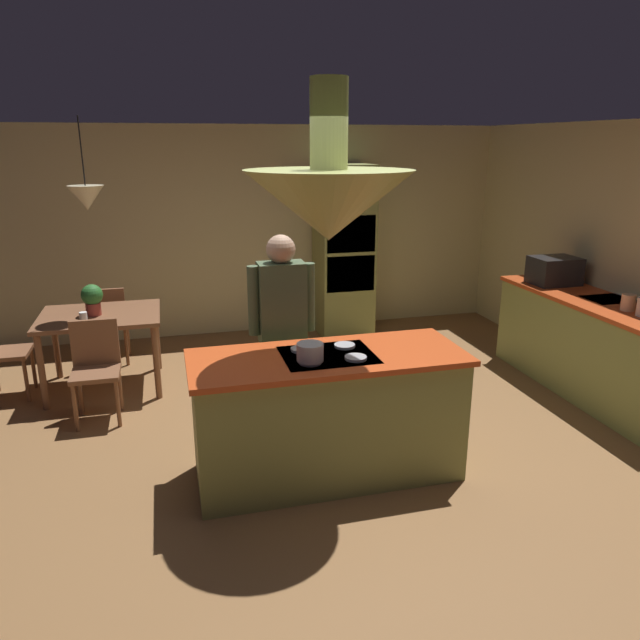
{
  "coord_description": "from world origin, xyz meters",
  "views": [
    {
      "loc": [
        -1.04,
        -3.92,
        2.35
      ],
      "look_at": [
        0.1,
        0.4,
        1.0
      ],
      "focal_mm": 33.24,
      "sensor_mm": 36.0,
      "label": 1
    }
  ],
  "objects_px": {
    "oven_tower": "(344,251)",
    "chair_facing_island": "(96,363)",
    "dining_table": "(101,324)",
    "person_at_island": "(282,325)",
    "potted_plant_on_table": "(92,298)",
    "microwave_on_counter": "(554,271)",
    "chair_by_back_wall": "(108,320)",
    "cooking_pot_on_cooktop": "(310,352)",
    "kitchen_island": "(328,415)",
    "canister_sugar": "(628,302)",
    "cup_on_table": "(83,317)"
  },
  "relations": [
    {
      "from": "oven_tower",
      "to": "canister_sugar",
      "type": "bearing_deg",
      "value": -58.35
    },
    {
      "from": "dining_table",
      "to": "chair_by_back_wall",
      "type": "bearing_deg",
      "value": 90.0
    },
    {
      "from": "kitchen_island",
      "to": "cooking_pot_on_cooktop",
      "type": "bearing_deg",
      "value": -140.91
    },
    {
      "from": "chair_facing_island",
      "to": "potted_plant_on_table",
      "type": "bearing_deg",
      "value": 94.15
    },
    {
      "from": "kitchen_island",
      "to": "chair_facing_island",
      "type": "relative_size",
      "value": 2.22
    },
    {
      "from": "person_at_island",
      "to": "chair_facing_island",
      "type": "relative_size",
      "value": 1.93
    },
    {
      "from": "kitchen_island",
      "to": "potted_plant_on_table",
      "type": "relative_size",
      "value": 6.44
    },
    {
      "from": "person_at_island",
      "to": "potted_plant_on_table",
      "type": "xyz_separation_m",
      "value": [
        -1.55,
        1.42,
        -0.04
      ]
    },
    {
      "from": "oven_tower",
      "to": "chair_facing_island",
      "type": "xyz_separation_m",
      "value": [
        -2.8,
        -1.82,
        -0.54
      ]
    },
    {
      "from": "person_at_island",
      "to": "potted_plant_on_table",
      "type": "distance_m",
      "value": 2.11
    },
    {
      "from": "cooking_pot_on_cooktop",
      "to": "chair_facing_island",
      "type": "bearing_deg",
      "value": 134.73
    },
    {
      "from": "kitchen_island",
      "to": "potted_plant_on_table",
      "type": "height_order",
      "value": "potted_plant_on_table"
    },
    {
      "from": "person_at_island",
      "to": "chair_facing_island",
      "type": "height_order",
      "value": "person_at_island"
    },
    {
      "from": "dining_table",
      "to": "person_at_island",
      "type": "xyz_separation_m",
      "value": [
        1.51,
        -1.45,
        0.3
      ]
    },
    {
      "from": "person_at_island",
      "to": "potted_plant_on_table",
      "type": "height_order",
      "value": "person_at_island"
    },
    {
      "from": "kitchen_island",
      "to": "microwave_on_counter",
      "type": "height_order",
      "value": "microwave_on_counter"
    },
    {
      "from": "potted_plant_on_table",
      "to": "person_at_island",
      "type": "bearing_deg",
      "value": -42.52
    },
    {
      "from": "person_at_island",
      "to": "chair_facing_island",
      "type": "xyz_separation_m",
      "value": [
        -1.51,
        0.77,
        -0.46
      ]
    },
    {
      "from": "dining_table",
      "to": "microwave_on_counter",
      "type": "relative_size",
      "value": 2.43
    },
    {
      "from": "chair_by_back_wall",
      "to": "cooking_pot_on_cooktop",
      "type": "xyz_separation_m",
      "value": [
        1.54,
        -2.91,
        0.51
      ]
    },
    {
      "from": "kitchen_island",
      "to": "canister_sugar",
      "type": "distance_m",
      "value": 2.92
    },
    {
      "from": "cooking_pot_on_cooktop",
      "to": "kitchen_island",
      "type": "bearing_deg",
      "value": 39.09
    },
    {
      "from": "chair_by_back_wall",
      "to": "microwave_on_counter",
      "type": "xyz_separation_m",
      "value": [
        4.54,
        -1.3,
        0.57
      ]
    },
    {
      "from": "chair_facing_island",
      "to": "microwave_on_counter",
      "type": "distance_m",
      "value": 4.58
    },
    {
      "from": "chair_facing_island",
      "to": "chair_by_back_wall",
      "type": "xyz_separation_m",
      "value": [
        0.0,
        1.35,
        0.0
      ]
    },
    {
      "from": "person_at_island",
      "to": "chair_by_back_wall",
      "type": "height_order",
      "value": "person_at_island"
    },
    {
      "from": "person_at_island",
      "to": "chair_by_back_wall",
      "type": "relative_size",
      "value": 1.93
    },
    {
      "from": "oven_tower",
      "to": "chair_by_back_wall",
      "type": "distance_m",
      "value": 2.89
    },
    {
      "from": "dining_table",
      "to": "microwave_on_counter",
      "type": "height_order",
      "value": "microwave_on_counter"
    },
    {
      "from": "potted_plant_on_table",
      "to": "microwave_on_counter",
      "type": "bearing_deg",
      "value": -7.51
    },
    {
      "from": "person_at_island",
      "to": "microwave_on_counter",
      "type": "bearing_deg",
      "value": 15.12
    },
    {
      "from": "dining_table",
      "to": "person_at_island",
      "type": "distance_m",
      "value": 2.11
    },
    {
      "from": "cooking_pot_on_cooktop",
      "to": "microwave_on_counter",
      "type": "bearing_deg",
      "value": 28.11
    },
    {
      "from": "canister_sugar",
      "to": "oven_tower",
      "type": "bearing_deg",
      "value": 121.65
    },
    {
      "from": "chair_facing_island",
      "to": "potted_plant_on_table",
      "type": "relative_size",
      "value": 2.9
    },
    {
      "from": "cup_on_table",
      "to": "chair_facing_island",
      "type": "bearing_deg",
      "value": -75.3
    },
    {
      "from": "person_at_island",
      "to": "chair_facing_island",
      "type": "distance_m",
      "value": 1.75
    },
    {
      "from": "oven_tower",
      "to": "dining_table",
      "type": "relative_size",
      "value": 1.87
    },
    {
      "from": "dining_table",
      "to": "chair_facing_island",
      "type": "bearing_deg",
      "value": -90.0
    },
    {
      "from": "person_at_island",
      "to": "dining_table",
      "type": "bearing_deg",
      "value": 136.13
    },
    {
      "from": "dining_table",
      "to": "microwave_on_counter",
      "type": "bearing_deg",
      "value": -7.87
    },
    {
      "from": "oven_tower",
      "to": "canister_sugar",
      "type": "xyz_separation_m",
      "value": [
        1.74,
        -2.82,
        -0.04
      ]
    },
    {
      "from": "dining_table",
      "to": "person_at_island",
      "type": "relative_size",
      "value": 0.67
    },
    {
      "from": "chair_by_back_wall",
      "to": "cup_on_table",
      "type": "distance_m",
      "value": 0.96
    },
    {
      "from": "oven_tower",
      "to": "microwave_on_counter",
      "type": "xyz_separation_m",
      "value": [
        1.74,
        -1.77,
        0.02
      ]
    },
    {
      "from": "cup_on_table",
      "to": "microwave_on_counter",
      "type": "xyz_separation_m",
      "value": [
        4.66,
        -0.4,
        0.27
      ]
    },
    {
      "from": "kitchen_island",
      "to": "person_at_island",
      "type": "bearing_deg",
      "value": 106.56
    },
    {
      "from": "kitchen_island",
      "to": "cooking_pot_on_cooktop",
      "type": "xyz_separation_m",
      "value": [
        -0.16,
        -0.13,
        0.54
      ]
    },
    {
      "from": "canister_sugar",
      "to": "person_at_island",
      "type": "bearing_deg",
      "value": 175.61
    },
    {
      "from": "person_at_island",
      "to": "cup_on_table",
      "type": "bearing_deg",
      "value": 143.07
    }
  ]
}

